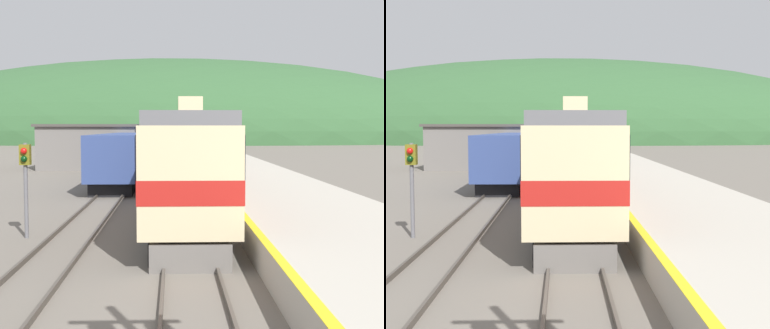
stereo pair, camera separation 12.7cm
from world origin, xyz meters
The scene contains 11 objects.
track_main centered at (0.00, 70.00, 0.08)m, with size 1.52×180.00×0.16m.
track_siding centered at (-4.00, 70.00, 0.08)m, with size 1.52×180.00×0.16m.
platform centered at (4.77, 50.00, 0.47)m, with size 5.95×140.00×0.95m.
distant_hills centered at (0.00, 155.77, 0.00)m, with size 186.76×84.04×47.37m.
station_shed centered at (-8.36, 49.45, 2.13)m, with size 9.43×6.97×4.23m.
express_train_lead_car centered at (0.00, 22.43, 2.36)m, with size 2.89×21.53×4.69m.
carriage_second centered at (0.00, 45.76, 2.35)m, with size 2.88×22.90×4.33m.
carriage_third centered at (0.00, 69.54, 2.35)m, with size 2.88×22.90×4.33m.
carriage_fourth centered at (0.00, 93.32, 2.35)m, with size 2.88×22.90×4.33m.
siding_train centered at (-4.00, 43.82, 1.79)m, with size 2.90×33.54×3.46m.
signal_post_siding centered at (-5.61, 16.71, 2.41)m, with size 0.36×0.42×3.34m.
Camera 1 is at (-0.46, -2.01, 3.86)m, focal length 50.00 mm.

